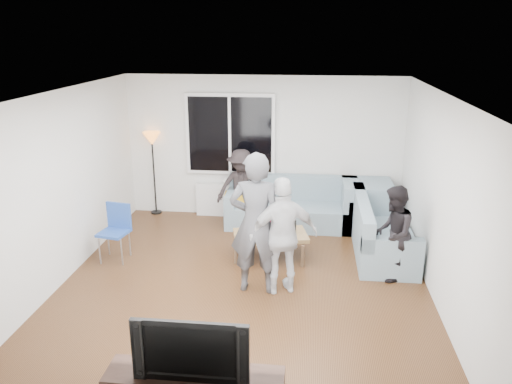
# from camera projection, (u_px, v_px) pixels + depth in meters

# --- Properties ---
(floor) EXTENTS (5.00, 5.50, 0.04)m
(floor) POSITION_uv_depth(u_px,v_px,m) (244.00, 285.00, 6.97)
(floor) COLOR #56351C
(floor) RESTS_ON ground
(ceiling) EXTENTS (5.00, 5.50, 0.04)m
(ceiling) POSITION_uv_depth(u_px,v_px,m) (242.00, 92.00, 6.16)
(ceiling) COLOR white
(ceiling) RESTS_ON ground
(wall_back) EXTENTS (5.00, 0.04, 2.60)m
(wall_back) POSITION_uv_depth(u_px,v_px,m) (264.00, 148.00, 9.19)
(wall_back) COLOR silver
(wall_back) RESTS_ON ground
(wall_front) EXTENTS (5.00, 0.04, 2.60)m
(wall_front) POSITION_uv_depth(u_px,v_px,m) (196.00, 304.00, 3.95)
(wall_front) COLOR silver
(wall_front) RESTS_ON ground
(wall_left) EXTENTS (0.04, 5.50, 2.60)m
(wall_left) POSITION_uv_depth(u_px,v_px,m) (59.00, 188.00, 6.83)
(wall_left) COLOR silver
(wall_left) RESTS_ON ground
(wall_right) EXTENTS (0.04, 5.50, 2.60)m
(wall_right) POSITION_uv_depth(u_px,v_px,m) (443.00, 202.00, 6.30)
(wall_right) COLOR silver
(wall_right) RESTS_ON ground
(window_frame) EXTENTS (1.62, 0.06, 1.47)m
(window_frame) POSITION_uv_depth(u_px,v_px,m) (230.00, 134.00, 9.10)
(window_frame) COLOR white
(window_frame) RESTS_ON wall_back
(window_glass) EXTENTS (1.50, 0.02, 1.35)m
(window_glass) POSITION_uv_depth(u_px,v_px,m) (230.00, 135.00, 9.06)
(window_glass) COLOR black
(window_glass) RESTS_ON window_frame
(window_mullion) EXTENTS (0.05, 0.03, 1.35)m
(window_mullion) POSITION_uv_depth(u_px,v_px,m) (230.00, 135.00, 9.05)
(window_mullion) COLOR white
(window_mullion) RESTS_ON window_frame
(radiator) EXTENTS (1.30, 0.12, 0.62)m
(radiator) POSITION_uv_depth(u_px,v_px,m) (231.00, 200.00, 9.44)
(radiator) COLOR silver
(radiator) RESTS_ON floor
(potted_plant) EXTENTS (0.20, 0.17, 0.33)m
(potted_plant) POSITION_uv_depth(u_px,v_px,m) (250.00, 177.00, 9.23)
(potted_plant) COLOR #2B6D2B
(potted_plant) RESTS_ON radiator
(vase) EXTENTS (0.19, 0.19, 0.17)m
(vase) POSITION_uv_depth(u_px,v_px,m) (227.00, 180.00, 9.30)
(vase) COLOR silver
(vase) RESTS_ON radiator
(sofa_back_section) EXTENTS (2.30, 0.85, 0.85)m
(sofa_back_section) POSITION_uv_depth(u_px,v_px,m) (292.00, 203.00, 8.92)
(sofa_back_section) COLOR gray
(sofa_back_section) RESTS_ON floor
(sofa_right_section) EXTENTS (2.00, 0.85, 0.85)m
(sofa_right_section) POSITION_uv_depth(u_px,v_px,m) (383.00, 227.00, 7.84)
(sofa_right_section) COLOR gray
(sofa_right_section) RESTS_ON floor
(sofa_corner) EXTENTS (0.85, 0.85, 0.85)m
(sofa_corner) POSITION_uv_depth(u_px,v_px,m) (366.00, 206.00, 8.79)
(sofa_corner) COLOR gray
(sofa_corner) RESTS_ON floor
(cushion_yellow) EXTENTS (0.40, 0.35, 0.14)m
(cushion_yellow) POSITION_uv_depth(u_px,v_px,m) (235.00, 197.00, 8.98)
(cushion_yellow) COLOR #C58F1C
(cushion_yellow) RESTS_ON sofa_back_section
(cushion_red) EXTENTS (0.45, 0.42, 0.13)m
(cushion_red) POSITION_uv_depth(u_px,v_px,m) (239.00, 196.00, 9.05)
(cushion_red) COLOR maroon
(cushion_red) RESTS_ON sofa_back_section
(coffee_table) EXTENTS (1.20, 0.83, 0.40)m
(coffee_table) POSITION_uv_depth(u_px,v_px,m) (270.00, 246.00, 7.71)
(coffee_table) COLOR olive
(coffee_table) RESTS_ON floor
(pitcher) EXTENTS (0.17, 0.17, 0.17)m
(pitcher) POSITION_uv_depth(u_px,v_px,m) (274.00, 227.00, 7.67)
(pitcher) COLOR maroon
(pitcher) RESTS_ON coffee_table
(side_chair) EXTENTS (0.47, 0.47, 0.86)m
(side_chair) POSITION_uv_depth(u_px,v_px,m) (114.00, 234.00, 7.58)
(side_chair) COLOR #24499F
(side_chair) RESTS_ON floor
(floor_lamp) EXTENTS (0.32, 0.32, 1.56)m
(floor_lamp) POSITION_uv_depth(u_px,v_px,m) (154.00, 174.00, 9.44)
(floor_lamp) COLOR orange
(floor_lamp) RESTS_ON floor
(player_left) EXTENTS (0.71, 0.47, 1.91)m
(player_left) POSITION_uv_depth(u_px,v_px,m) (256.00, 223.00, 6.54)
(player_left) COLOR #454549
(player_left) RESTS_ON floor
(player_right) EXTENTS (1.00, 0.67, 1.58)m
(player_right) POSITION_uv_depth(u_px,v_px,m) (283.00, 236.00, 6.56)
(player_right) COLOR silver
(player_right) RESTS_ON floor
(spectator_right) EXTENTS (0.63, 0.75, 1.35)m
(spectator_right) POSITION_uv_depth(u_px,v_px,m) (393.00, 234.00, 6.94)
(spectator_right) COLOR black
(spectator_right) RESTS_ON floor
(spectator_back) EXTENTS (1.00, 0.76, 1.37)m
(spectator_back) POSITION_uv_depth(u_px,v_px,m) (241.00, 187.00, 8.97)
(spectator_back) COLOR black
(spectator_back) RESTS_ON floor
(television) EXTENTS (1.02, 0.13, 0.59)m
(television) POSITION_uv_depth(u_px,v_px,m) (193.00, 345.00, 4.39)
(television) COLOR black
(television) RESTS_ON tv_console
(bottle_a) EXTENTS (0.07, 0.07, 0.21)m
(bottle_a) POSITION_uv_depth(u_px,v_px,m) (251.00, 224.00, 7.76)
(bottle_a) COLOR orange
(bottle_a) RESTS_ON coffee_table
(bottle_e) EXTENTS (0.07, 0.07, 0.20)m
(bottle_e) POSITION_uv_depth(u_px,v_px,m) (294.00, 226.00, 7.66)
(bottle_e) COLOR black
(bottle_e) RESTS_ON coffee_table
(bottle_c) EXTENTS (0.07, 0.07, 0.19)m
(bottle_c) POSITION_uv_depth(u_px,v_px,m) (275.00, 224.00, 7.77)
(bottle_c) COLOR #341E0B
(bottle_c) RESTS_ON coffee_table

